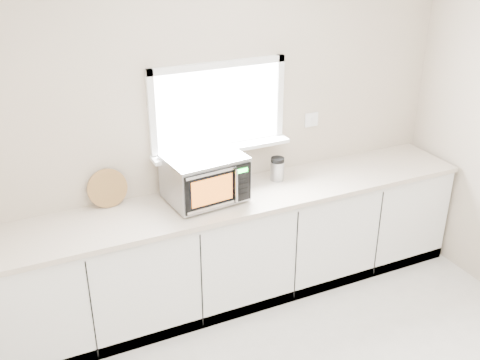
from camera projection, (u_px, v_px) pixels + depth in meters
back_wall at (218, 129)px, 4.36m from camera, size 4.00×0.17×2.70m
cabinets at (234, 249)px, 4.51m from camera, size 3.92×0.60×0.88m
countertop at (234, 199)px, 4.31m from camera, size 3.92×0.64×0.04m
microwave at (205, 177)px, 4.17m from camera, size 0.60×0.49×0.36m
knife_block at (221, 183)px, 4.22m from camera, size 0.15×0.23×0.31m
cutting_board at (107, 188)px, 4.10m from camera, size 0.29×0.07×0.29m
coffee_grinder at (277, 169)px, 4.53m from camera, size 0.13×0.13×0.20m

